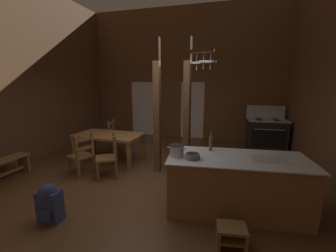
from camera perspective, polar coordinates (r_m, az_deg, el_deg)
ground_plane at (r=4.62m, az=-6.26°, el=-15.59°), size 7.69×8.83×0.10m
wall_back at (r=8.05m, az=4.28°, el=13.43°), size 7.69×0.14×4.63m
glazed_door_back_left at (r=8.48m, az=-6.32°, el=4.55°), size 1.00×0.01×2.05m
glazed_panel_back_right at (r=7.98m, az=6.47°, el=4.11°), size 0.84×0.01×2.05m
kitchen_island at (r=3.74m, az=17.56°, el=-14.45°), size 2.24×1.16×0.90m
stove_range at (r=7.32m, az=24.54°, el=-1.88°), size 1.17×0.86×1.32m
support_post_with_pot_rack at (r=4.74m, az=5.56°, el=6.33°), size 0.69×0.30×2.98m
support_post_center at (r=4.81m, az=-2.93°, el=4.82°), size 0.14×0.14×2.98m
step_stool at (r=3.12m, az=16.46°, el=-26.00°), size 0.39×0.32×0.30m
dining_table at (r=5.78m, az=-15.39°, el=-2.91°), size 1.75×1.00×0.74m
ladderback_chair_near_window at (r=5.20m, az=-21.84°, el=-7.26°), size 0.57×0.57×0.95m
ladderback_chair_by_post at (r=6.62m, az=-13.55°, el=-2.75°), size 0.51×0.51×0.95m
ladderback_chair_at_table_end at (r=4.92m, az=-15.44°, el=-7.90°), size 0.61×0.61×0.95m
backpack at (r=3.82m, az=-28.94°, el=-17.15°), size 0.34×0.32×0.60m
stockpot_on_counter at (r=3.45m, az=2.36°, el=-6.44°), size 0.30×0.23×0.18m
mixing_bowl_on_counter at (r=3.36m, az=6.53°, el=-7.93°), size 0.23×0.23×0.08m
bottle_tall_on_counter at (r=3.77m, az=11.25°, el=-4.46°), size 0.06×0.06×0.33m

